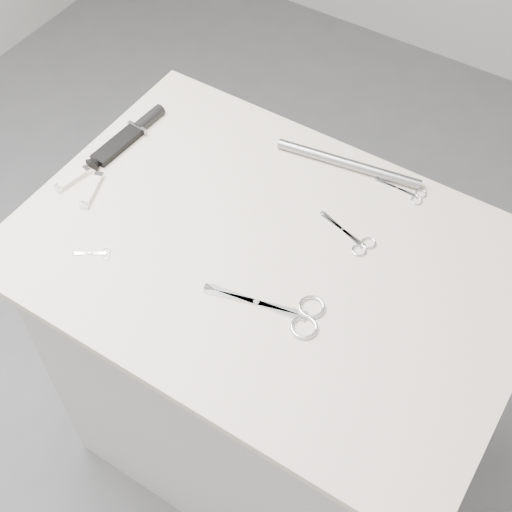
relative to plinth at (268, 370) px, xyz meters
The scene contains 11 objects.
ground 0.46m from the plinth, ahead, with size 4.00×4.00×0.01m, color slate.
plinth is the anchor object (origin of this frame).
display_board 0.46m from the plinth, ahead, with size 1.00×0.70×0.02m, color beige.
large_shears 0.49m from the plinth, 44.53° to the right, with size 0.23×0.11×0.01m.
embroidery_scissors_a 0.50m from the plinth, 44.15° to the left, with size 0.13×0.07×0.00m.
embroidery_scissors_b 0.58m from the plinth, 61.35° to the left, with size 0.11×0.05×0.00m.
tiny_scissors 0.58m from the plinth, 147.51° to the right, with size 0.07×0.05×0.00m.
sheathed_knife 0.66m from the plinth, 165.01° to the left, with size 0.05×0.21×0.03m.
pocket_knife_a 0.66m from the plinth, behind, with size 0.03×0.09×0.01m.
pocket_knife_b 0.63m from the plinth, behind, with size 0.05×0.10×0.01m.
metal_rail 0.56m from the plinth, 86.98° to the left, with size 0.02×0.02×0.32m, color gray.
Camera 1 is at (0.43, -0.73, 2.02)m, focal length 50.00 mm.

